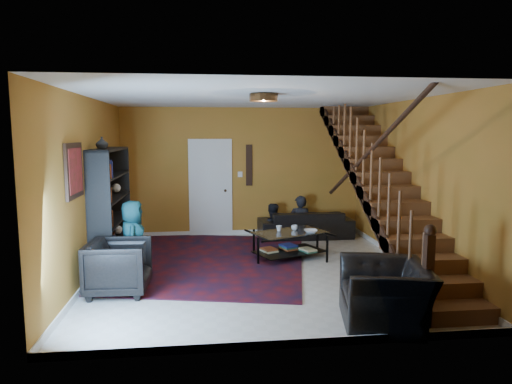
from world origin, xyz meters
TOP-DOWN VIEW (x-y plane):
  - floor at (0.00, 0.00)m, footprint 5.50×5.50m
  - room at (-1.33, 1.33)m, footprint 5.50×5.50m
  - staircase at (2.12, -0.00)m, footprint 0.95×5.02m
  - bookshelf at (-2.40, 0.60)m, footprint 0.35×1.80m
  - door at (-0.70, 2.73)m, footprint 0.82×0.05m
  - framed_picture at (-2.57, -0.90)m, footprint 0.04×0.74m
  - wall_hanging at (0.15, 2.73)m, footprint 0.14×0.03m
  - ceiling_fixture at (0.00, -0.80)m, footprint 0.40×0.40m
  - rug at (-0.85, 0.69)m, footprint 4.15×4.52m
  - sofa at (1.33, 2.30)m, footprint 2.02×0.84m
  - armchair_left at (-2.05, -0.83)m, footprint 0.87×0.85m
  - armchair_right at (1.26, -2.25)m, footprint 1.17×1.28m
  - person_adult_a at (1.22, 2.35)m, footprint 0.53×0.38m
  - person_adult_b at (0.60, 2.35)m, footprint 0.62×0.50m
  - person_child at (-1.95, -0.15)m, footprint 0.44×0.63m
  - coffee_table at (0.67, 0.69)m, footprint 1.46×1.19m
  - cup_a at (0.79, 0.83)m, footprint 0.15×0.15m
  - cup_b at (0.50, 0.79)m, footprint 0.13×0.13m
  - bowl at (1.03, 0.57)m, footprint 0.25×0.25m
  - vase at (-2.41, 0.10)m, footprint 0.18×0.18m
  - popcorn_bucket at (-2.03, -0.73)m, footprint 0.17×0.17m

SIDE VIEW (x-z plane):
  - floor at x=0.00m, z-range 0.00..0.00m
  - rug at x=-0.85m, z-range 0.00..0.02m
  - room at x=-1.33m, z-range -2.70..2.80m
  - popcorn_bucket at x=-2.03m, z-range 0.02..0.18m
  - person_adult_b at x=0.60m, z-range -0.45..0.75m
  - person_adult_a at x=1.22m, z-range -0.45..0.91m
  - coffee_table at x=0.67m, z-range 0.04..0.53m
  - sofa at x=1.33m, z-range 0.00..0.58m
  - armchair_right at x=1.26m, z-range 0.00..0.72m
  - armchair_left at x=-2.05m, z-range 0.00..0.77m
  - bowl at x=1.03m, z-range 0.49..0.54m
  - cup_a at x=0.79m, z-range 0.49..0.58m
  - cup_b at x=0.50m, z-range 0.49..0.58m
  - person_child at x=-1.95m, z-range 0.00..1.22m
  - bookshelf at x=-2.40m, z-range -0.04..1.96m
  - door at x=-0.70m, z-range 0.00..2.05m
  - staircase at x=2.12m, z-range -0.19..2.99m
  - wall_hanging at x=0.15m, z-range 1.10..2.00m
  - framed_picture at x=-2.57m, z-range 1.38..2.12m
  - vase at x=-2.41m, z-range 2.00..2.19m
  - ceiling_fixture at x=0.00m, z-range 2.69..2.79m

